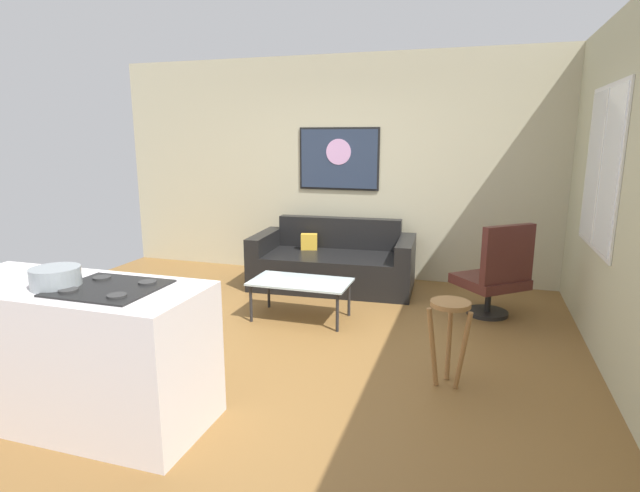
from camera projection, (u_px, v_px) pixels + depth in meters
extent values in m
cube|color=brown|center=(281.00, 344.00, 4.50)|extent=(6.40, 6.40, 0.04)
cube|color=#BCB493|center=(349.00, 168.00, 6.46)|extent=(6.40, 0.05, 2.80)
cube|color=#BAB790|center=(624.00, 192.00, 3.71)|extent=(0.05, 6.40, 2.80)
cube|color=black|center=(333.00, 271.00, 6.11)|extent=(1.61, 1.02, 0.41)
cube|color=black|center=(340.00, 233.00, 6.38)|extent=(1.56, 0.25, 0.38)
cube|color=black|center=(265.00, 258.00, 6.29)|extent=(0.23, 0.93, 0.63)
cube|color=black|center=(405.00, 266.00, 5.88)|extent=(0.23, 0.93, 0.63)
cube|color=gold|center=(309.00, 242.00, 6.28)|extent=(0.22, 0.15, 0.20)
cube|color=silver|center=(301.00, 282.00, 5.00)|extent=(0.98, 0.53, 0.02)
cylinder|color=#232326|center=(251.00, 303.00, 4.97)|extent=(0.03, 0.03, 0.38)
cylinder|color=#232326|center=(337.00, 313.00, 4.71)|extent=(0.03, 0.03, 0.38)
cylinder|color=#232326|center=(269.00, 290.00, 5.38)|extent=(0.03, 0.03, 0.38)
cylinder|color=#232326|center=(349.00, 298.00, 5.13)|extent=(0.03, 0.03, 0.38)
cylinder|color=black|center=(487.00, 313.00, 5.20)|extent=(0.42, 0.42, 0.04)
cylinder|color=black|center=(488.00, 296.00, 5.16)|extent=(0.06, 0.06, 0.33)
cube|color=#4D221D|center=(489.00, 281.00, 5.13)|extent=(0.82, 0.82, 0.10)
cube|color=#4D221D|center=(508.00, 254.00, 4.86)|extent=(0.50, 0.45, 0.56)
cylinder|color=olive|center=(451.00, 304.00, 3.61)|extent=(0.29, 0.29, 0.03)
cylinder|color=olive|center=(449.00, 339.00, 3.79)|extent=(0.04, 0.12, 0.61)
cylinder|color=olive|center=(433.00, 347.00, 3.65)|extent=(0.12, 0.09, 0.61)
cylinder|color=olive|center=(463.00, 351.00, 3.59)|extent=(0.12, 0.09, 0.61)
cube|color=silver|center=(75.00, 352.00, 3.22)|extent=(1.75, 0.71, 0.90)
cube|color=black|center=(109.00, 288.00, 3.03)|extent=(0.60, 0.52, 0.01)
cylinder|color=#2D2D2D|center=(68.00, 290.00, 2.95)|extent=(0.11, 0.11, 0.01)
cylinder|color=#2D2D2D|center=(117.00, 296.00, 2.85)|extent=(0.11, 0.11, 0.01)
cylinder|color=#2D2D2D|center=(102.00, 278.00, 3.21)|extent=(0.11, 0.11, 0.01)
cylinder|color=#2D2D2D|center=(147.00, 282.00, 3.11)|extent=(0.11, 0.11, 0.01)
cylinder|color=gray|center=(57.00, 286.00, 3.06)|extent=(0.16, 0.16, 0.01)
cylinder|color=gray|center=(56.00, 278.00, 3.05)|extent=(0.29, 0.29, 0.12)
cube|color=black|center=(339.00, 159.00, 6.44)|extent=(1.05, 0.01, 0.79)
cube|color=#28344A|center=(339.00, 159.00, 6.43)|extent=(1.00, 0.02, 0.74)
cylinder|color=#D79ED1|center=(338.00, 152.00, 6.40)|extent=(0.33, 0.01, 0.33)
cube|color=silver|center=(602.00, 169.00, 4.26)|extent=(0.02, 1.26, 1.39)
cube|color=white|center=(601.00, 169.00, 4.26)|extent=(0.01, 1.18, 1.31)
cube|color=silver|center=(600.00, 169.00, 4.26)|extent=(0.01, 0.04, 1.31)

